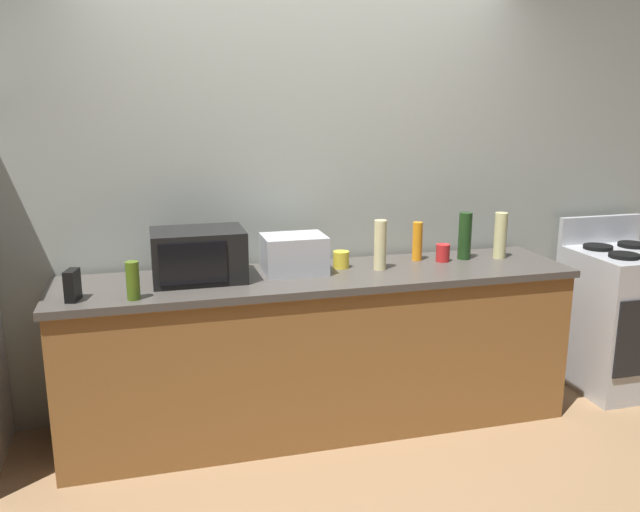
# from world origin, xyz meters

# --- Properties ---
(ground_plane) EXTENTS (8.00, 8.00, 0.00)m
(ground_plane) POSITION_xyz_m (0.00, 0.00, 0.00)
(ground_plane) COLOR #93704C
(back_wall) EXTENTS (6.40, 0.10, 2.70)m
(back_wall) POSITION_xyz_m (0.00, 0.81, 1.35)
(back_wall) COLOR #9EA399
(back_wall) RESTS_ON ground_plane
(counter_run) EXTENTS (2.84, 0.64, 0.90)m
(counter_run) POSITION_xyz_m (0.00, 0.40, 0.45)
(counter_run) COLOR brown
(counter_run) RESTS_ON ground_plane
(stove_range) EXTENTS (0.60, 0.61, 1.08)m
(stove_range) POSITION_xyz_m (2.00, 0.40, 0.46)
(stove_range) COLOR #B7BABF
(stove_range) RESTS_ON ground_plane
(microwave) EXTENTS (0.48, 0.35, 0.27)m
(microwave) POSITION_xyz_m (-0.65, 0.45, 1.04)
(microwave) COLOR black
(microwave) RESTS_ON counter_run
(toaster_oven) EXTENTS (0.34, 0.26, 0.21)m
(toaster_oven) POSITION_xyz_m (-0.13, 0.46, 1.01)
(toaster_oven) COLOR #B7BABF
(toaster_oven) RESTS_ON counter_run
(cordless_phone) EXTENTS (0.07, 0.12, 0.15)m
(cordless_phone) POSITION_xyz_m (-1.26, 0.24, 0.98)
(cordless_phone) COLOR black
(cordless_phone) RESTS_ON counter_run
(bottle_dish_soap) EXTENTS (0.06, 0.06, 0.23)m
(bottle_dish_soap) POSITION_xyz_m (0.64, 0.55, 1.01)
(bottle_dish_soap) COLOR orange
(bottle_dish_soap) RESTS_ON counter_run
(bottle_hand_soap) EXTENTS (0.07, 0.07, 0.28)m
(bottle_hand_soap) POSITION_xyz_m (0.35, 0.40, 1.04)
(bottle_hand_soap) COLOR beige
(bottle_hand_soap) RESTS_ON counter_run
(bottle_olive_oil) EXTENTS (0.06, 0.06, 0.19)m
(bottle_olive_oil) POSITION_xyz_m (-0.98, 0.18, 0.99)
(bottle_olive_oil) COLOR #4C6B19
(bottle_olive_oil) RESTS_ON counter_run
(bottle_wine) EXTENTS (0.08, 0.08, 0.28)m
(bottle_wine) POSITION_xyz_m (0.92, 0.51, 1.04)
(bottle_wine) COLOR #1E3F19
(bottle_wine) RESTS_ON counter_run
(bottle_vinegar) EXTENTS (0.08, 0.08, 0.28)m
(bottle_vinegar) POSITION_xyz_m (1.14, 0.47, 1.04)
(bottle_vinegar) COLOR beige
(bottle_vinegar) RESTS_ON counter_run
(mug_red) EXTENTS (0.08, 0.08, 0.10)m
(mug_red) POSITION_xyz_m (0.77, 0.48, 0.95)
(mug_red) COLOR red
(mug_red) RESTS_ON counter_run
(mug_yellow) EXTENTS (0.09, 0.09, 0.09)m
(mug_yellow) POSITION_xyz_m (0.15, 0.50, 0.95)
(mug_yellow) COLOR yellow
(mug_yellow) RESTS_ON counter_run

